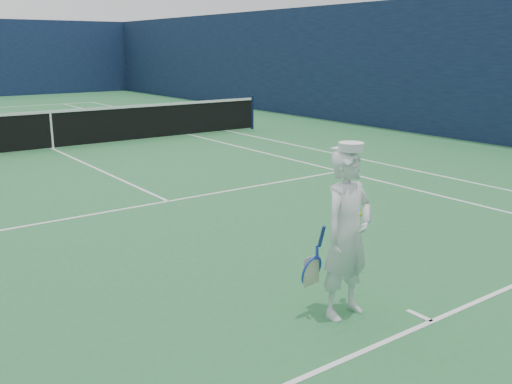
% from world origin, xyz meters
% --- Properties ---
extents(ground, '(80.00, 80.00, 0.00)m').
position_xyz_m(ground, '(0.00, 0.00, 0.00)').
color(ground, '#296D3B').
rests_on(ground, ground).
extents(court_markings, '(11.03, 23.83, 0.01)m').
position_xyz_m(court_markings, '(0.00, 0.00, 0.00)').
color(court_markings, white).
rests_on(court_markings, ground).
extents(windscreen_fence, '(20.12, 36.12, 4.00)m').
position_xyz_m(windscreen_fence, '(0.00, 0.00, 2.00)').
color(windscreen_fence, '#101D3D').
rests_on(windscreen_fence, ground).
extents(tennis_net, '(12.88, 0.09, 1.07)m').
position_xyz_m(tennis_net, '(0.00, 0.00, 0.55)').
color(tennis_net, '#141E4C').
rests_on(tennis_net, ground).
extents(tennis_player, '(0.77, 0.46, 1.74)m').
position_xyz_m(tennis_player, '(-0.57, -11.26, 0.85)').
color(tennis_player, white).
rests_on(tennis_player, ground).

